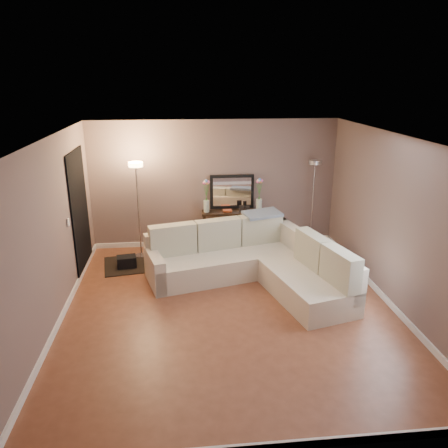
{
  "coord_description": "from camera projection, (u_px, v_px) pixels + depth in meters",
  "views": [
    {
      "loc": [
        -0.69,
        -5.92,
        3.39
      ],
      "look_at": [
        0.0,
        0.8,
        1.1
      ],
      "focal_mm": 35.0,
      "sensor_mm": 36.0,
      "label": 1
    }
  ],
  "objects": [
    {
      "name": "wall_back",
      "position": [
        214.0,
        184.0,
        8.92
      ],
      "size": [
        5.0,
        0.02,
        2.6
      ],
      "primitive_type": "cube",
      "color": "#77625C",
      "rests_on": "ground"
    },
    {
      "name": "floor",
      "position": [
        229.0,
        308.0,
        6.73
      ],
      "size": [
        5.0,
        5.5,
        0.01
      ],
      "primitive_type": "cube",
      "color": "brown",
      "rests_on": "ground"
    },
    {
      "name": "table_decor",
      "position": [
        233.0,
        210.0,
        8.85
      ],
      "size": [
        0.54,
        0.12,
        0.13
      ],
      "color": "#C34822",
      "rests_on": "console_table"
    },
    {
      "name": "charcoal_rug",
      "position": [
        138.0,
        264.0,
        8.31
      ],
      "size": [
        1.36,
        1.11,
        0.02
      ],
      "primitive_type": "cube",
      "rotation": [
        0.0,
        0.0,
        0.16
      ],
      "color": "black",
      "rests_on": "floor"
    },
    {
      "name": "baseboard_back",
      "position": [
        215.0,
        242.0,
        9.29
      ],
      "size": [
        5.0,
        0.03,
        0.1
      ],
      "primitive_type": "cube",
      "color": "white",
      "rests_on": "ground"
    },
    {
      "name": "console_table",
      "position": [
        229.0,
        227.0,
        8.99
      ],
      "size": [
        1.27,
        0.35,
        0.78
      ],
      "color": "black",
      "rests_on": "floor"
    },
    {
      "name": "baseboard_front",
      "position": [
        262.0,
        447.0,
        4.14
      ],
      "size": [
        5.0,
        0.03,
        0.1
      ],
      "primitive_type": "cube",
      "color": "white",
      "rests_on": "ground"
    },
    {
      "name": "flower_vase_right",
      "position": [
        259.0,
        197.0,
        8.85
      ],
      "size": [
        0.14,
        0.12,
        0.67
      ],
      "color": "silver",
      "rests_on": "console_table"
    },
    {
      "name": "wall_left",
      "position": [
        51.0,
        235.0,
        6.07
      ],
      "size": [
        0.02,
        5.5,
        2.6
      ],
      "primitive_type": "cube",
      "color": "#77625C",
      "rests_on": "ground"
    },
    {
      "name": "switch_plate",
      "position": [
        68.0,
        222.0,
        6.91
      ],
      "size": [
        0.02,
        0.08,
        0.12
      ],
      "primitive_type": "cube",
      "color": "white",
      "rests_on": "ground"
    },
    {
      "name": "flower_vase_left",
      "position": [
        206.0,
        198.0,
        8.75
      ],
      "size": [
        0.14,
        0.12,
        0.67
      ],
      "color": "silver",
      "rests_on": "console_table"
    },
    {
      "name": "leaning_mirror",
      "position": [
        232.0,
        192.0,
        8.93
      ],
      "size": [
        0.9,
        0.05,
        0.7
      ],
      "color": "black",
      "rests_on": "console_table"
    },
    {
      "name": "sectional_sofa",
      "position": [
        253.0,
        261.0,
        7.54
      ],
      "size": [
        3.31,
        2.78,
        0.97
      ],
      "color": "beige",
      "rests_on": "floor"
    },
    {
      "name": "wall_right",
      "position": [
        395.0,
        223.0,
        6.56
      ],
      "size": [
        0.02,
        5.5,
        2.6
      ],
      "primitive_type": "cube",
      "color": "#77625C",
      "rests_on": "ground"
    },
    {
      "name": "baseboard_left",
      "position": [
        63.0,
        314.0,
        6.48
      ],
      "size": [
        0.03,
        5.5,
        0.1
      ],
      "primitive_type": "cube",
      "color": "white",
      "rests_on": "ground"
    },
    {
      "name": "floor_lamp_unlit",
      "position": [
        314.0,
        186.0,
        8.86
      ],
      "size": [
        0.3,
        0.3,
        1.81
      ],
      "color": "silver",
      "rests_on": "floor"
    },
    {
      "name": "floor_lamp_lit",
      "position": [
        137.0,
        191.0,
        8.24
      ],
      "size": [
        0.31,
        0.31,
        1.89
      ],
      "color": "silver",
      "rests_on": "floor"
    },
    {
      "name": "doorway",
      "position": [
        80.0,
        212.0,
        7.74
      ],
      "size": [
        0.02,
        1.2,
        2.2
      ],
      "primitive_type": "cube",
      "color": "black",
      "rests_on": "ground"
    },
    {
      "name": "throw_blanket",
      "position": [
        262.0,
        214.0,
        8.1
      ],
      "size": [
        0.78,
        0.59,
        0.09
      ],
      "primitive_type": "cube",
      "rotation": [
        0.1,
        0.0,
        0.31
      ],
      "color": "slate",
      "rests_on": "sectional_sofa"
    },
    {
      "name": "wall_front",
      "position": [
        267.0,
        335.0,
        3.72
      ],
      "size": [
        5.0,
        0.02,
        2.6
      ],
      "primitive_type": "cube",
      "color": "#77625C",
      "rests_on": "ground"
    },
    {
      "name": "ceiling",
      "position": [
        230.0,
        138.0,
        5.9
      ],
      "size": [
        5.0,
        5.5,
        0.01
      ],
      "primitive_type": "cube",
      "color": "white",
      "rests_on": "ground"
    },
    {
      "name": "baseboard_right",
      "position": [
        384.0,
        297.0,
        6.96
      ],
      "size": [
        0.03,
        5.5,
        0.1
      ],
      "primitive_type": "cube",
      "color": "white",
      "rests_on": "ground"
    },
    {
      "name": "black_bag",
      "position": [
        127.0,
        262.0,
        8.14
      ],
      "size": [
        0.38,
        0.3,
        0.23
      ],
      "primitive_type": "cube",
      "rotation": [
        0.0,
        0.0,
        0.16
      ],
      "color": "black",
      "rests_on": "charcoal_rug"
    }
  ]
}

